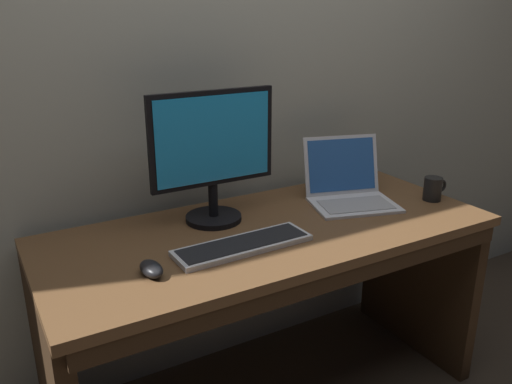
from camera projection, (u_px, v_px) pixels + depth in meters
desk at (271, 283)px, 1.90m from camera, size 1.58×0.68×0.74m
laptop_silver at (348, 187)px, 2.06m from camera, size 0.38×0.37×0.24m
external_monitor at (213, 155)px, 1.81m from camera, size 0.46×0.20×0.47m
wired_keyboard at (243, 245)px, 1.67m from camera, size 0.46×0.15×0.02m
computer_mouse at (151, 269)px, 1.50m from camera, size 0.06×0.11×0.04m
coffee_mug at (433, 189)px, 2.08m from camera, size 0.11×0.07×0.09m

